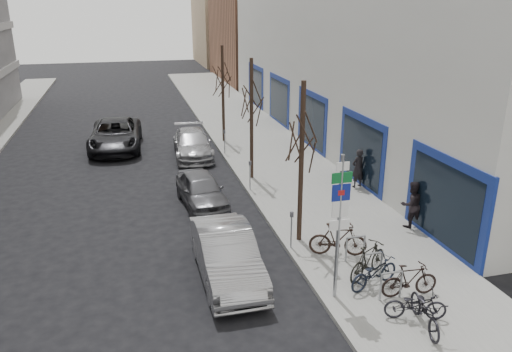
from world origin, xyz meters
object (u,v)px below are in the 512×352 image
meter_mid (250,172)px  bike_near_left (426,308)px  bike_near_right (410,280)px  parked_car_front (227,255)px  tree_near (302,125)px  bike_mid_inner (368,260)px  meter_back (225,139)px  pedestrian_near (358,168)px  bike_rack (372,262)px  pedestrian_far (411,204)px  meter_front (291,226)px  highway_sign_pole (339,219)px  parked_car_back (193,144)px  lane_car (116,135)px  bike_far_inner (338,239)px  tree_far (222,71)px  bike_far_curb (416,302)px  bike_mid_curb (374,270)px  parked_car_mid (201,190)px  tree_mid (251,91)px

meter_mid → bike_near_left: meter_mid is taller
bike_near_right → parked_car_front: parked_car_front is taller
tree_near → bike_mid_inner: tree_near is taller
meter_back → pedestrian_near: (4.55, -6.36, 0.08)m
bike_rack → bike_mid_inner: size_ratio=1.26×
pedestrian_far → meter_front: bearing=5.6°
parked_car_front → meter_back: bearing=78.7°
highway_sign_pole → bike_near_left: bearing=-48.8°
bike_near_left → parked_car_back: 16.60m
bike_rack → pedestrian_far: size_ratio=1.31×
lane_car → tree_near: bearing=-62.4°
meter_mid → parked_car_front: size_ratio=0.28×
meter_back → bike_far_inner: 11.93m
pedestrian_near → tree_far: bearing=-81.8°
meter_front → bike_far_curb: meter_front is taller
bike_mid_inner → pedestrian_near: pedestrian_near is taller
parked_car_front → bike_far_inner: bearing=2.5°
meter_mid → lane_car: (-5.54, 8.41, -0.11)m
highway_sign_pole → meter_back: 14.10m
meter_front → bike_mid_curb: 3.21m
meter_back → pedestrian_near: bearing=-54.4°
bike_near_right → tree_near: bearing=27.4°
bike_far_curb → meter_mid: bearing=28.2°
bike_mid_curb → pedestrian_near: bearing=-40.8°
tree_far → lane_car: (-5.99, 0.41, -3.30)m
pedestrian_near → parked_car_mid: bearing=-16.6°
bike_mid_inner → lane_car: lane_car is taller
bike_near_right → pedestrian_far: bearing=-27.5°
tree_near → tree_mid: size_ratio=1.00×
bike_mid_curb → highway_sign_pole: bearing=79.9°
bike_rack → tree_near: size_ratio=0.41×
pedestrian_near → pedestrian_far: (0.06, -4.17, 0.01)m
meter_back → parked_car_front: bearing=-101.0°
parked_car_front → lane_car: (-3.19, 14.94, 0.05)m
pedestrian_far → tree_far: bearing=-72.4°
meter_front → lane_car: bearing=111.7°
bike_near_left → bike_far_curb: (-0.05, 0.36, -0.06)m
parked_car_mid → parked_car_back: size_ratio=0.83×
highway_sign_pole → bike_near_right: bearing=-14.1°
meter_front → bike_far_inner: meter_front is taller
bike_near_right → bike_mid_inner: size_ratio=0.91×
bike_mid_inner → bike_far_inner: size_ratio=0.98×
meter_back → bike_mid_curb: size_ratio=0.74×
parked_car_back → pedestrian_near: 9.17m
pedestrian_near → pedestrian_far: pedestrian_far is taller
meter_back → bike_mid_inner: size_ratio=0.71×
parked_car_mid → parked_car_back: bearing=80.1°
bike_far_curb → bike_rack: bearing=22.1°
bike_rack → bike_far_curb: 2.08m
bike_near_right → bike_far_curb: size_ratio=1.04×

